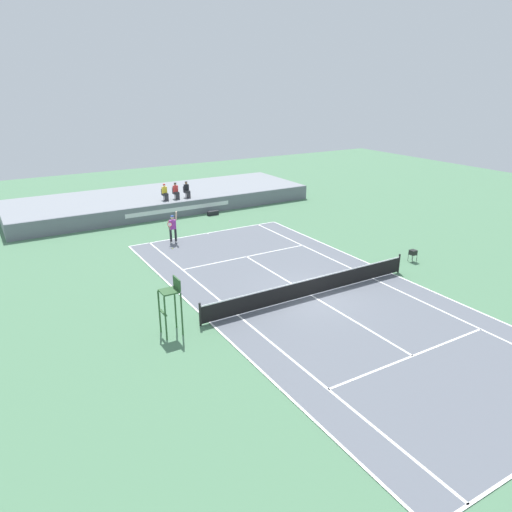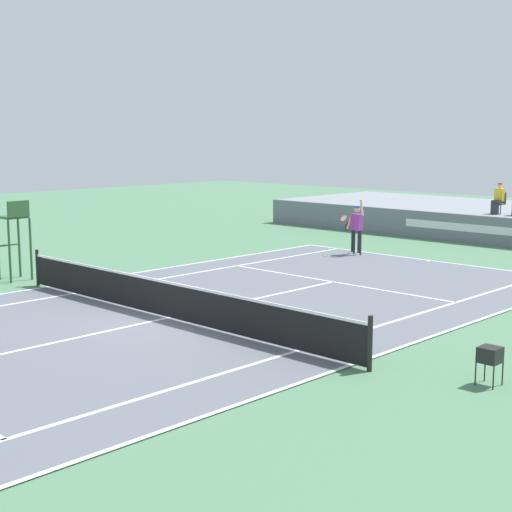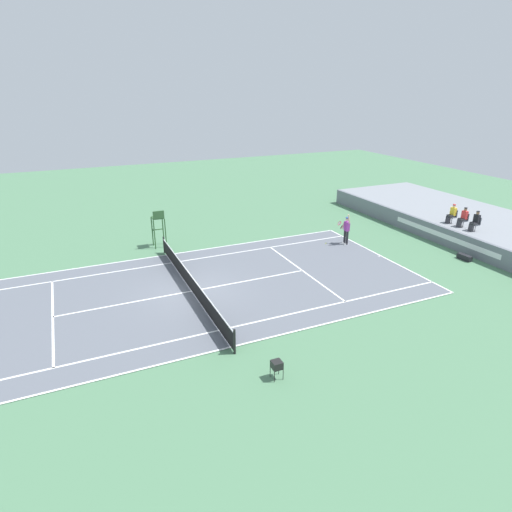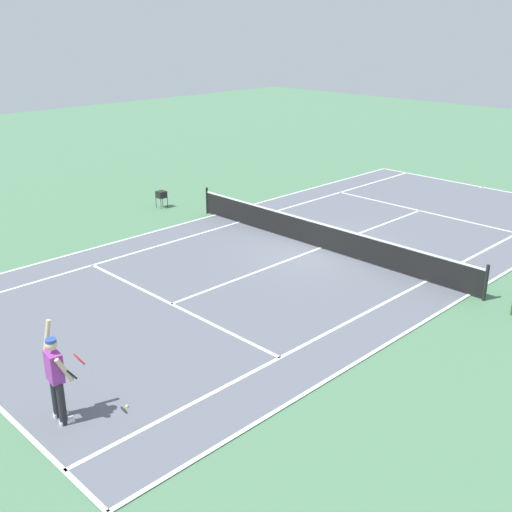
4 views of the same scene
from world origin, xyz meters
TOP-DOWN VIEW (x-y plane):
  - ground_plane at (0.00, 0.00)m, footprint 80.00×80.00m
  - court at (0.00, 0.00)m, footprint 11.08×23.88m
  - net at (0.00, 0.00)m, footprint 11.98×0.10m
  - tennis_player at (-2.74, 11.19)m, footprint 0.80×0.62m
  - tennis_ball at (-3.26, 10.04)m, footprint 0.07×0.07m
  - ball_hopper at (7.94, 0.80)m, footprint 0.36×0.36m

SIDE VIEW (x-z plane):
  - ground_plane at x=0.00m, z-range 0.00..0.00m
  - court at x=0.00m, z-range 0.00..0.02m
  - tennis_ball at x=-3.26m, z-range 0.00..0.07m
  - net at x=0.00m, z-range -0.01..1.06m
  - ball_hopper at x=7.94m, z-range 0.22..0.92m
  - tennis_player at x=-2.74m, z-range -0.05..2.04m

